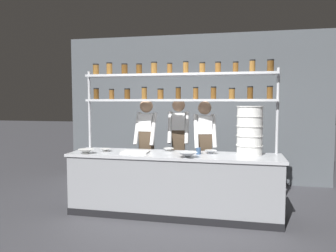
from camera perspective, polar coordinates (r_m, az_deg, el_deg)
name	(u,v)px	position (r m, az deg, el deg)	size (l,w,h in m)	color
ground_plane	(174,214)	(5.13, 0.98, -15.05)	(40.00, 40.00, 0.00)	#3D3D42
back_wall	(194,109)	(6.99, 4.47, 3.05)	(5.56, 0.12, 3.09)	#4C5156
prep_counter	(174,184)	(4.99, 0.98, -10.08)	(3.16, 0.76, 0.92)	gray
spice_shelf_unit	(177,89)	(5.17, 1.62, 6.40)	(3.05, 0.28, 2.33)	#B7BABF
chef_left	(146,142)	(5.60, -3.78, -2.82)	(0.38, 0.31, 1.73)	black
chef_center	(179,141)	(5.69, 1.84, -2.60)	(0.38, 0.32, 1.74)	black
chef_right	(204,145)	(5.37, 6.36, -3.35)	(0.41, 0.34, 1.70)	black
container_stack	(250,130)	(4.93, 14.04, -0.75)	(0.39, 0.39, 0.71)	white
cutting_board	(135,152)	(5.01, -5.71, -4.54)	(0.40, 0.26, 0.02)	silver
prep_bowl_near_left	(105,150)	(5.21, -10.84, -4.13)	(0.17, 0.17, 0.05)	silver
prep_bowl_center_front	(187,155)	(4.58, 3.39, -5.05)	(0.28, 0.28, 0.08)	silver
prep_bowl_center_back	(86,151)	(5.06, -14.07, -4.32)	(0.25, 0.25, 0.07)	silver
prep_bowl_near_right	(169,150)	(5.16, 0.11, -4.13)	(0.17, 0.17, 0.05)	silver
prep_bowl_far_left	(211,152)	(4.95, 7.44, -4.51)	(0.19, 0.19, 0.05)	#B2B7BC
serving_cup_front	(198,151)	(4.88, 5.32, -4.35)	(0.07, 0.07, 0.10)	#334C70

